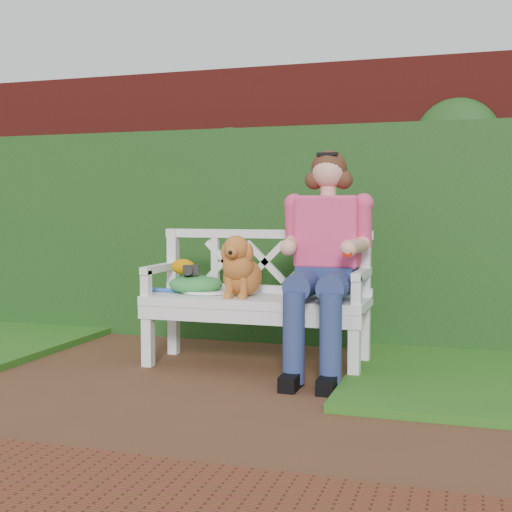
% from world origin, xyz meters
% --- Properties ---
extents(ground, '(60.00, 60.00, 0.00)m').
position_xyz_m(ground, '(0.00, 0.00, 0.00)').
color(ground, '#4E2D20').
extents(brick_wall, '(10.00, 0.30, 2.20)m').
position_xyz_m(brick_wall, '(0.00, 1.90, 1.10)').
color(brick_wall, '#601814').
rests_on(brick_wall, ground).
extents(ivy_hedge, '(10.00, 0.18, 1.70)m').
position_xyz_m(ivy_hedge, '(0.00, 1.68, 0.85)').
color(ivy_hedge, '#284A1B').
rests_on(ivy_hedge, ground).
extents(garden_bench, '(1.65, 0.81, 0.48)m').
position_xyz_m(garden_bench, '(0.45, 0.81, 0.24)').
color(garden_bench, white).
rests_on(garden_bench, ground).
extents(seated_woman, '(0.83, 0.96, 1.44)m').
position_xyz_m(seated_woman, '(0.93, 0.79, 0.72)').
color(seated_woman, '#F3285A').
rests_on(seated_woman, ground).
extents(dog, '(0.41, 0.46, 0.42)m').
position_xyz_m(dog, '(0.36, 0.75, 0.69)').
color(dog, '#985E30').
rests_on(dog, garden_bench).
extents(tennis_racket, '(0.64, 0.35, 0.03)m').
position_xyz_m(tennis_racket, '(0.04, 0.81, 0.49)').
color(tennis_racket, white).
rests_on(tennis_racket, garden_bench).
extents(green_bag, '(0.45, 0.40, 0.13)m').
position_xyz_m(green_bag, '(0.00, 0.82, 0.54)').
color(green_bag, '#1C8B18').
rests_on(green_bag, garden_bench).
extents(camera_item, '(0.13, 0.11, 0.07)m').
position_xyz_m(camera_item, '(-0.02, 0.79, 0.65)').
color(camera_item, black).
rests_on(camera_item, green_bag).
extents(baseball_glove, '(0.17, 0.13, 0.11)m').
position_xyz_m(baseball_glove, '(-0.09, 0.82, 0.66)').
color(baseball_glove, '#BC7701').
rests_on(baseball_glove, green_bag).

